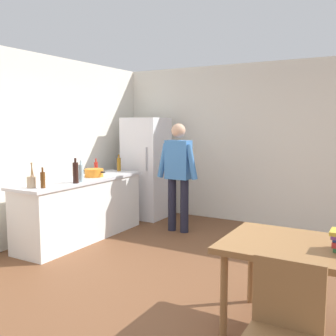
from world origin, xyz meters
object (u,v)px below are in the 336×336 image
dining_table (313,255)px  utensil_jar (31,182)px  cooking_pot (94,173)px  bottle_wine_dark (76,172)px  bottle_water_clear (81,173)px  chair (283,329)px  bottle_beer_brown (43,180)px  person (178,170)px  bottle_oil_amber (119,164)px  bottle_sauce_red (96,167)px  refrigerator (146,168)px

dining_table → utensil_jar: bearing=176.8°
dining_table → cooking_pot: (-3.36, 1.35, 0.29)m
cooking_pot → utensil_jar: bearing=-91.2°
bottle_wine_dark → bottle_water_clear: size_ratio=1.13×
chair → bottle_beer_brown: bearing=150.5°
dining_table → bottle_wine_dark: bottle_wine_dark is taller
dining_table → cooking_pot: size_ratio=3.50×
person → bottle_beer_brown: 2.10m
dining_table → bottle_oil_amber: 4.07m
person → dining_table: 3.20m
dining_table → bottle_sauce_red: bottle_sauce_red is taller
person → bottle_beer_brown: size_ratio=6.54×
bottle_sauce_red → bottle_beer_brown: bottle_beer_brown is taller
bottle_sauce_red → bottle_beer_brown: bearing=-76.4°
bottle_oil_amber → bottle_wine_dark: (0.30, -1.37, 0.03)m
refrigerator → bottle_wine_dark: size_ratio=5.29×
bottle_oil_amber → chair: bearing=-41.6°
cooking_pot → utensil_jar: (-0.02, -1.16, 0.02)m
chair → bottle_wine_dark: bottle_wine_dark is taller
refrigerator → bottle_wine_dark: bearing=-86.0°
person → bottle_sauce_red: size_ratio=7.08×
refrigerator → chair: (3.30, -3.67, -0.37)m
dining_table → chair: chair is taller
bottle_oil_amber → bottle_wine_dark: size_ratio=0.82×
cooking_pot → bottle_water_clear: bearing=-68.4°
cooking_pot → person: bearing=38.2°
refrigerator → cooking_pot: 1.35m
utensil_jar → bottle_oil_amber: 1.92m
bottle_oil_amber → bottle_sauce_red: bottle_oil_amber is taller
chair → bottle_water_clear: (-3.17, 1.82, 0.49)m
dining_table → bottle_sauce_red: size_ratio=5.83×
refrigerator → cooking_pot: refrigerator is taller
person → utensil_jar: bearing=-117.9°
bottle_sauce_red → chair: bearing=-36.3°
refrigerator → cooking_pot: size_ratio=4.50×
person → bottle_water_clear: person is taller
refrigerator → bottle_sauce_red: refrigerator is taller
bottle_oil_amber → bottle_water_clear: size_ratio=0.93×
utensil_jar → bottle_oil_amber: (-0.08, 1.92, 0.04)m
chair → cooking_pot: bearing=136.5°
person → dining_table: person is taller
person → bottle_beer_brown: (-0.90, -1.90, 0.03)m
dining_table → utensil_jar: size_ratio=4.37×
utensil_jar → bottle_water_clear: bearing=71.5°
chair → bottle_water_clear: bottle_water_clear is taller
bottle_sauce_red → bottle_wine_dark: bottle_wine_dark is taller
dining_table → chair: (-0.00, -0.97, -0.14)m
chair → bottle_sauce_red: 4.48m
bottle_beer_brown → bottle_water_clear: size_ratio=0.87×
chair → cooking_pot: cooking_pot is taller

